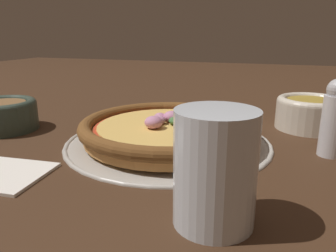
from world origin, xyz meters
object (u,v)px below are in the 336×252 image
(bowl_far, at_px, (3,114))
(drinking_cup, at_px, (215,169))
(pepper_shaker, at_px, (335,118))
(pizza, at_px, (168,128))
(bowl_near, at_px, (311,112))
(pizza_tray, at_px, (168,141))

(bowl_far, bearing_deg, drinking_cup, -23.04)
(pepper_shaker, bearing_deg, pizza, -174.93)
(pepper_shaker, bearing_deg, drinking_cup, -119.51)
(pizza, bearing_deg, drinking_cup, -61.03)
(bowl_far, distance_m, pepper_shaker, 0.57)
(pizza, distance_m, bowl_near, 0.28)
(pizza_tray, xyz_separation_m, pepper_shaker, (0.25, 0.02, 0.05))
(pizza_tray, xyz_separation_m, bowl_far, (-0.32, -0.03, 0.03))
(bowl_near, relative_size, drinking_cup, 1.12)
(pizza, bearing_deg, bowl_far, -175.25)
(drinking_cup, bearing_deg, pizza, 118.97)
(drinking_cup, xyz_separation_m, pepper_shaker, (0.13, 0.23, 0.00))
(bowl_near, xyz_separation_m, drinking_cup, (-0.11, -0.38, 0.02))
(pizza_tray, relative_size, pizza, 1.17)
(bowl_near, distance_m, pepper_shaker, 0.15)
(pizza, relative_size, bowl_far, 2.38)
(bowl_far, height_order, drinking_cup, drinking_cup)
(pizza, relative_size, pepper_shaker, 2.53)
(pizza, bearing_deg, pizza_tray, 69.00)
(pizza_tray, distance_m, drinking_cup, 0.25)
(pizza, xyz_separation_m, bowl_near, (0.23, 0.17, 0.01))
(pepper_shaker, bearing_deg, bowl_near, 97.56)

